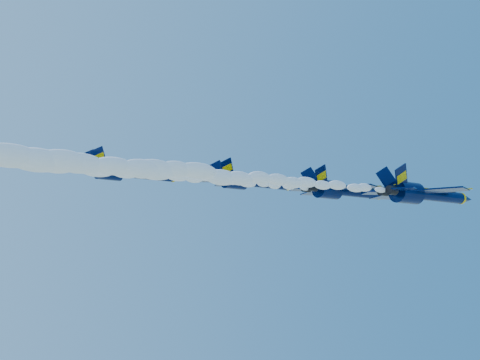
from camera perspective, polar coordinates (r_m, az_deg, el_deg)
jet_lead at (r=89.56m, az=15.49°, el=-1.14°), size 17.99×14.75×6.68m
smoke_trail_jet_lead at (r=67.51m, az=-1.19°, el=0.39°), size 47.83×2.29×2.06m
jet_second at (r=93.19m, az=8.92°, el=-0.89°), size 16.43×13.48×6.10m
smoke_trail_jet_second at (r=74.38m, az=-7.99°, el=0.58°), size 47.83×2.09×1.88m
jet_third at (r=91.31m, az=1.03°, el=-0.14°), size 14.95×12.27×5.56m
smoke_trail_jet_third at (r=76.71m, az=-17.16°, el=1.44°), size 47.83×1.91×1.72m
jet_fourth at (r=94.32m, az=-9.36°, el=0.65°), size 16.30×13.37×6.06m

